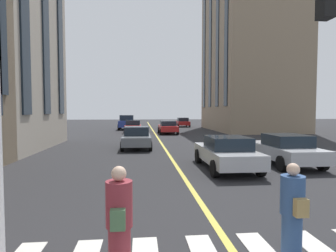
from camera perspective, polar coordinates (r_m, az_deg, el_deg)
The scene contains 11 objects.
lane_centre_line at distance 21.39m, azimuth -1.39°, elevation -3.43°, with size 80.00×0.16×0.01m.
car_silver_parked_b at distance 13.79m, azimuth 22.49°, elevation -4.32°, with size 4.40×1.95×1.37m.
car_grey_far at distance 18.35m, azimuth -6.35°, elevation -2.34°, with size 3.90×1.89×1.40m.
car_red_near at distance 43.22m, azimuth 2.98°, elevation 0.77°, with size 3.90×1.89×1.40m.
car_blue_oncoming at distance 37.32m, azimuth -8.29°, elevation 0.79°, with size 4.70×2.14×1.88m.
car_red_mid at distance 31.59m, azimuth -7.08°, elevation -0.09°, with size 3.90×1.89×1.40m.
car_red_trailing at distance 30.07m, azimuth -0.02°, elevation -0.22°, with size 4.40×1.95×1.37m.
car_silver_parked_a at distance 12.00m, azimuth 11.68°, elevation -5.22°, with size 4.40×1.95×1.37m.
pedestrian_near at distance 5.19m, azimuth 23.81°, elevation -15.51°, with size 0.50×0.38×1.58m.
pedestrian_companion at distance 4.30m, azimuth -9.80°, elevation -18.78°, with size 0.50×0.38×1.64m.
building_right_near at distance 37.88m, azimuth 16.10°, elevation 15.29°, with size 13.66×9.13×21.04m.
Camera 1 is at (-1.20, 1.57, 2.41)m, focal length 30.22 mm.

